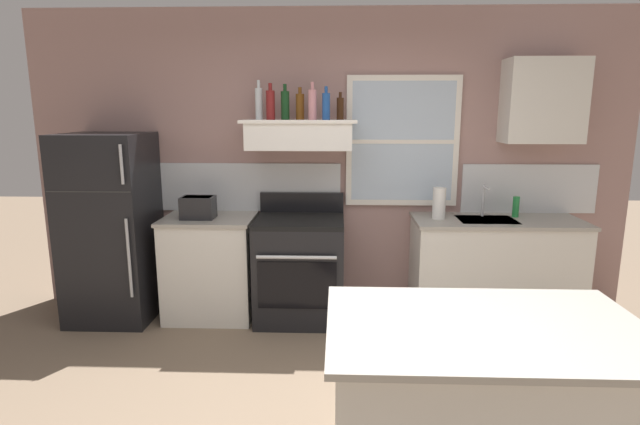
# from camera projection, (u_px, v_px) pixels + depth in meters

# --- Properties ---
(back_wall) EXTENTS (5.40, 0.11, 2.70)m
(back_wall) POSITION_uv_depth(u_px,v_px,m) (333.00, 163.00, 4.57)
(back_wall) COLOR gray
(back_wall) RESTS_ON ground_plane
(refrigerator) EXTENTS (0.70, 0.72, 1.63)m
(refrigerator) POSITION_uv_depth(u_px,v_px,m) (111.00, 228.00, 4.37)
(refrigerator) COLOR black
(refrigerator) RESTS_ON ground_plane
(counter_left_of_stove) EXTENTS (0.79, 0.63, 0.91)m
(counter_left_of_stove) POSITION_uv_depth(u_px,v_px,m) (211.00, 266.00, 4.47)
(counter_left_of_stove) COLOR silver
(counter_left_of_stove) RESTS_ON ground_plane
(toaster) EXTENTS (0.30, 0.20, 0.19)m
(toaster) POSITION_uv_depth(u_px,v_px,m) (198.00, 207.00, 4.30)
(toaster) COLOR black
(toaster) RESTS_ON counter_left_of_stove
(stove_range) EXTENTS (0.76, 0.69, 1.09)m
(stove_range) POSITION_uv_depth(u_px,v_px,m) (300.00, 268.00, 4.41)
(stove_range) COLOR black
(stove_range) RESTS_ON ground_plane
(range_hood_shelf) EXTENTS (0.96, 0.52, 0.24)m
(range_hood_shelf) POSITION_uv_depth(u_px,v_px,m) (300.00, 134.00, 4.27)
(range_hood_shelf) COLOR white
(bottle_clear_tall) EXTENTS (0.06, 0.06, 0.33)m
(bottle_clear_tall) POSITION_uv_depth(u_px,v_px,m) (259.00, 103.00, 4.29)
(bottle_clear_tall) COLOR silver
(bottle_clear_tall) RESTS_ON range_hood_shelf
(bottle_red_label_wine) EXTENTS (0.07, 0.07, 0.30)m
(bottle_red_label_wine) POSITION_uv_depth(u_px,v_px,m) (271.00, 104.00, 4.21)
(bottle_red_label_wine) COLOR maroon
(bottle_red_label_wine) RESTS_ON range_hood_shelf
(bottle_dark_green_wine) EXTENTS (0.07, 0.07, 0.29)m
(bottle_dark_green_wine) POSITION_uv_depth(u_px,v_px,m) (285.00, 105.00, 4.22)
(bottle_dark_green_wine) COLOR #143819
(bottle_dark_green_wine) RESTS_ON range_hood_shelf
(bottle_amber_wine) EXTENTS (0.07, 0.07, 0.27)m
(bottle_amber_wine) POSITION_uv_depth(u_px,v_px,m) (300.00, 106.00, 4.27)
(bottle_amber_wine) COLOR brown
(bottle_amber_wine) RESTS_ON range_hood_shelf
(bottle_rose_pink) EXTENTS (0.07, 0.07, 0.31)m
(bottle_rose_pink) POSITION_uv_depth(u_px,v_px,m) (312.00, 104.00, 4.17)
(bottle_rose_pink) COLOR #C67F84
(bottle_rose_pink) RESTS_ON range_hood_shelf
(bottle_blue_liqueur) EXTENTS (0.07, 0.07, 0.27)m
(bottle_blue_liqueur) POSITION_uv_depth(u_px,v_px,m) (326.00, 106.00, 4.16)
(bottle_blue_liqueur) COLOR #1E478C
(bottle_blue_liqueur) RESTS_ON range_hood_shelf
(bottle_brown_stout) EXTENTS (0.06, 0.06, 0.23)m
(bottle_brown_stout) POSITION_uv_depth(u_px,v_px,m) (340.00, 108.00, 4.26)
(bottle_brown_stout) COLOR #381E0F
(bottle_brown_stout) RESTS_ON range_hood_shelf
(counter_right_with_sink) EXTENTS (1.43, 0.63, 0.91)m
(counter_right_with_sink) POSITION_uv_depth(u_px,v_px,m) (494.00, 270.00, 4.38)
(counter_right_with_sink) COLOR silver
(counter_right_with_sink) RESTS_ON ground_plane
(sink_faucet) EXTENTS (0.03, 0.17, 0.28)m
(sink_faucet) POSITION_uv_depth(u_px,v_px,m) (484.00, 197.00, 4.36)
(sink_faucet) COLOR silver
(sink_faucet) RESTS_ON counter_right_with_sink
(paper_towel_roll) EXTENTS (0.11, 0.11, 0.27)m
(paper_towel_roll) POSITION_uv_depth(u_px,v_px,m) (439.00, 203.00, 4.28)
(paper_towel_roll) COLOR white
(paper_towel_roll) RESTS_ON counter_right_with_sink
(dish_soap_bottle) EXTENTS (0.06, 0.06, 0.18)m
(dish_soap_bottle) POSITION_uv_depth(u_px,v_px,m) (516.00, 207.00, 4.37)
(dish_soap_bottle) COLOR #268C3F
(dish_soap_bottle) RESTS_ON counter_right_with_sink
(kitchen_island) EXTENTS (1.40, 0.90, 0.91)m
(kitchen_island) POSITION_uv_depth(u_px,v_px,m) (480.00, 417.00, 2.28)
(kitchen_island) COLOR silver
(kitchen_island) RESTS_ON ground_plane
(upper_cabinet_right) EXTENTS (0.64, 0.32, 0.70)m
(upper_cabinet_right) POSITION_uv_depth(u_px,v_px,m) (543.00, 101.00, 4.22)
(upper_cabinet_right) COLOR silver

